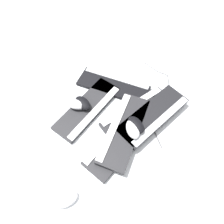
{
  "coord_description": "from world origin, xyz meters",
  "views": [
    {
      "loc": [
        -0.02,
        -0.51,
        0.98
      ],
      "look_at": [
        -0.07,
        0.08,
        0.03
      ],
      "focal_mm": 32.0,
      "sensor_mm": 36.0,
      "label": 1
    }
  ],
  "objects": [
    {
      "name": "mouse_3",
      "position": [
        -0.23,
        -0.39,
        0.02
      ],
      "size": [
        0.13,
        0.11,
        0.04
      ],
      "primitive_type": "ellipsoid",
      "rotation": [
        0.0,
        0.0,
        0.54
      ],
      "color": "silver",
      "rests_on": "ground"
    },
    {
      "name": "mouse_2",
      "position": [
        0.07,
        -0.02,
        0.08
      ],
      "size": [
        0.12,
        0.13,
        0.04
      ],
      "primitive_type": "ellipsoid",
      "rotation": [
        0.0,
        0.0,
        5.36
      ],
      "color": "black",
      "rests_on": "keyboard_5"
    },
    {
      "name": "mouse_1",
      "position": [
        -0.23,
        0.11,
        0.05
      ],
      "size": [
        0.12,
        0.12,
        0.04
      ],
      "primitive_type": "ellipsoid",
      "rotation": [
        0.0,
        0.0,
        5.51
      ],
      "color": "black",
      "rests_on": "keyboard_2"
    },
    {
      "name": "mouse_4",
      "position": [
        0.05,
        -0.04,
        0.08
      ],
      "size": [
        0.09,
        0.12,
        0.04
      ],
      "primitive_type": "ellipsoid",
      "rotation": [
        0.0,
        0.0,
        1.84
      ],
      "color": "silver",
      "rests_on": "keyboard_5"
    },
    {
      "name": "mouse_0",
      "position": [
        -0.26,
        0.1,
        0.05
      ],
      "size": [
        0.11,
        0.07,
        0.04
      ],
      "primitive_type": "ellipsoid",
      "rotation": [
        0.0,
        0.0,
        3.19
      ],
      "color": "#B7B7BC",
      "rests_on": "keyboard_2"
    },
    {
      "name": "keyboard_2",
      "position": [
        -0.21,
        0.1,
        0.01
      ],
      "size": [
        0.36,
        0.45,
        0.03
      ],
      "color": "#232326",
      "rests_on": "ground"
    },
    {
      "name": "cable_0",
      "position": [
        0.22,
        0.23,
        0.0
      ],
      "size": [
        0.16,
        0.62,
        0.01
      ],
      "color": "#59595B",
      "rests_on": "ground"
    },
    {
      "name": "keyboard_0",
      "position": [
        0.08,
        0.09,
        0.01
      ],
      "size": [
        0.43,
        0.4,
        0.03
      ],
      "color": "#232326",
      "rests_on": "ground"
    },
    {
      "name": "keyboard_3",
      "position": [
        -0.01,
        -0.08,
        0.01
      ],
      "size": [
        0.37,
        0.45,
        0.03
      ],
      "color": "#232326",
      "rests_on": "ground"
    },
    {
      "name": "keyboard_5",
      "position": [
        0.01,
        -0.03,
        0.04
      ],
      "size": [
        0.27,
        0.46,
        0.03
      ],
      "color": "#232326",
      "rests_on": "keyboard_3"
    },
    {
      "name": "ground_plane",
      "position": [
        0.0,
        0.0,
        0.0
      ],
      "size": [
        3.2,
        3.2,
        0.0
      ],
      "primitive_type": "plane",
      "color": "silver"
    },
    {
      "name": "keyboard_1",
      "position": [
        -0.07,
        0.28,
        0.01
      ],
      "size": [
        0.46,
        0.27,
        0.03
      ],
      "color": "black",
      "rests_on": "ground"
    },
    {
      "name": "keyboard_4",
      "position": [
        0.16,
        0.07,
        0.04
      ],
      "size": [
        0.41,
        0.42,
        0.03
      ],
      "color": "black",
      "rests_on": "keyboard_0"
    }
  ]
}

